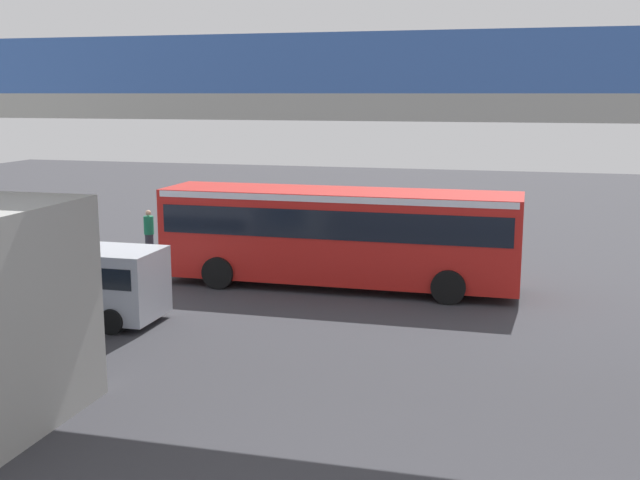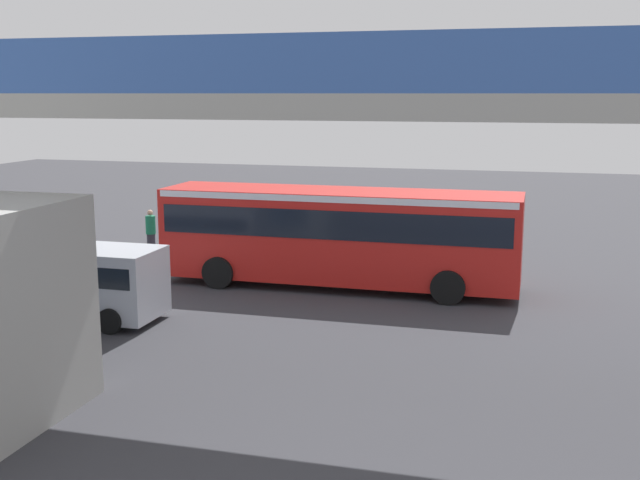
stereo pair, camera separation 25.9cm
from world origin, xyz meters
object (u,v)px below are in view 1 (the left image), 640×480
bicycle_green (105,281)px  traffic_sign (293,210)px  city_bus (338,230)px  pedestrian (149,233)px  parked_van (76,278)px

bicycle_green → traffic_sign: 7.78m
city_bus → pedestrian: 8.77m
city_bus → bicycle_green: 7.61m
parked_van → pedestrian: 8.72m
pedestrian → traffic_sign: (-5.58, -0.76, 1.00)m
pedestrian → traffic_sign: bearing=-172.3°
parked_van → pedestrian: parked_van is taller
city_bus → bicycle_green: city_bus is taller
city_bus → bicycle_green: size_ratio=6.52×
pedestrian → traffic_sign: traffic_sign is taller
pedestrian → parked_van: bearing=104.0°
city_bus → parked_van: bearing=42.3°
city_bus → bicycle_green: (6.98, 2.64, -1.51)m
traffic_sign → pedestrian: bearing=7.7°
parked_van → traffic_sign: traffic_sign is taller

